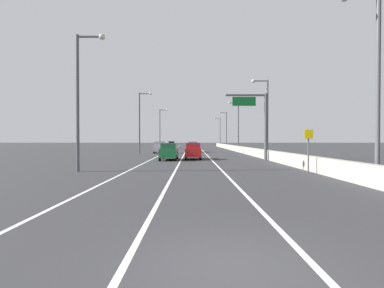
% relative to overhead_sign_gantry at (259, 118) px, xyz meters
% --- Properties ---
extents(ground_plane, '(320.00, 320.00, 0.00)m').
position_rel_overhead_sign_gantry_xyz_m(ground_plane, '(-6.79, 35.87, -4.73)').
color(ground_plane, '#2D2D30').
extents(lane_stripe_left, '(0.16, 130.00, 0.00)m').
position_rel_overhead_sign_gantry_xyz_m(lane_stripe_left, '(-12.29, 26.87, -4.73)').
color(lane_stripe_left, silver).
rests_on(lane_stripe_left, ground_plane).
extents(lane_stripe_center, '(0.16, 130.00, 0.00)m').
position_rel_overhead_sign_gantry_xyz_m(lane_stripe_center, '(-8.79, 26.87, -4.73)').
color(lane_stripe_center, silver).
rests_on(lane_stripe_center, ground_plane).
extents(lane_stripe_right, '(0.16, 130.00, 0.00)m').
position_rel_overhead_sign_gantry_xyz_m(lane_stripe_right, '(-5.29, 26.87, -4.73)').
color(lane_stripe_right, silver).
rests_on(lane_stripe_right, ground_plane).
extents(jersey_barrier_right, '(0.60, 120.00, 1.10)m').
position_rel_overhead_sign_gantry_xyz_m(jersey_barrier_right, '(1.34, 11.87, -4.18)').
color(jersey_barrier_right, '#9E998E').
rests_on(jersey_barrier_right, ground_plane).
extents(overhead_sign_gantry, '(4.68, 0.36, 7.50)m').
position_rel_overhead_sign_gantry_xyz_m(overhead_sign_gantry, '(0.00, 0.00, 0.00)').
color(overhead_sign_gantry, '#47474C').
rests_on(overhead_sign_gantry, ground_plane).
extents(speed_advisory_sign, '(0.60, 0.11, 3.00)m').
position_rel_overhead_sign_gantry_xyz_m(speed_advisory_sign, '(0.44, -13.05, -2.96)').
color(speed_advisory_sign, '#4C4C51').
rests_on(speed_advisory_sign, ground_plane).
extents(lamp_post_right_near, '(2.14, 0.44, 9.99)m').
position_rel_overhead_sign_gantry_xyz_m(lamp_post_right_near, '(1.97, -17.78, 1.02)').
color(lamp_post_right_near, '#4C4C51').
rests_on(lamp_post_right_near, ground_plane).
extents(lamp_post_right_second, '(2.14, 0.44, 9.99)m').
position_rel_overhead_sign_gantry_xyz_m(lamp_post_right_second, '(1.79, 4.52, 1.02)').
color(lamp_post_right_second, '#4C4C51').
rests_on(lamp_post_right_second, ground_plane).
extents(lamp_post_right_third, '(2.14, 0.44, 9.99)m').
position_rel_overhead_sign_gantry_xyz_m(lamp_post_right_third, '(1.55, 26.82, 1.02)').
color(lamp_post_right_third, '#4C4C51').
rests_on(lamp_post_right_third, ground_plane).
extents(lamp_post_right_fourth, '(2.14, 0.44, 9.99)m').
position_rel_overhead_sign_gantry_xyz_m(lamp_post_right_fourth, '(1.70, 49.12, 1.02)').
color(lamp_post_right_fourth, '#4C4C51').
rests_on(lamp_post_right_fourth, ground_plane).
extents(lamp_post_right_fifth, '(2.14, 0.44, 9.99)m').
position_rel_overhead_sign_gantry_xyz_m(lamp_post_right_fifth, '(2.07, 71.42, 1.02)').
color(lamp_post_right_fifth, '#4C4C51').
rests_on(lamp_post_right_fifth, ground_plane).
extents(lamp_post_left_near, '(2.14, 0.44, 9.99)m').
position_rel_overhead_sign_gantry_xyz_m(lamp_post_left_near, '(-15.59, -11.78, 1.02)').
color(lamp_post_left_near, '#4C4C51').
rests_on(lamp_post_left_near, ground_plane).
extents(lamp_post_left_mid, '(2.14, 0.44, 9.99)m').
position_rel_overhead_sign_gantry_xyz_m(lamp_post_left_mid, '(-15.81, 14.98, 1.02)').
color(lamp_post_left_mid, '#4C4C51').
rests_on(lamp_post_left_mid, ground_plane).
extents(lamp_post_left_far, '(2.14, 0.44, 9.99)m').
position_rel_overhead_sign_gantry_xyz_m(lamp_post_left_far, '(-15.38, 41.74, 1.02)').
color(lamp_post_left_far, '#4C4C51').
rests_on(lamp_post_left_far, ground_plane).
extents(car_gray_0, '(1.95, 4.21, 1.93)m').
position_rel_overhead_sign_gantry_xyz_m(car_gray_0, '(-7.39, 22.02, -3.77)').
color(car_gray_0, slate).
rests_on(car_gray_0, ground_plane).
extents(car_black_1, '(1.99, 4.08, 1.87)m').
position_rel_overhead_sign_gantry_xyz_m(car_black_1, '(-13.20, 48.96, -3.79)').
color(car_black_1, black).
rests_on(car_black_1, ground_plane).
extents(car_red_2, '(1.88, 4.30, 1.94)m').
position_rel_overhead_sign_gantry_xyz_m(car_red_2, '(-7.41, 1.69, -3.76)').
color(car_red_2, red).
rests_on(car_red_2, ground_plane).
extents(car_silver_3, '(2.01, 4.39, 2.01)m').
position_rel_overhead_sign_gantry_xyz_m(car_silver_3, '(-13.08, 17.92, -3.73)').
color(car_silver_3, '#B7B7BC').
rests_on(car_silver_3, ground_plane).
extents(car_green_4, '(1.95, 4.66, 1.92)m').
position_rel_overhead_sign_gantry_xyz_m(car_green_4, '(-10.17, 0.60, -3.77)').
color(car_green_4, '#196033').
rests_on(car_green_4, ground_plane).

